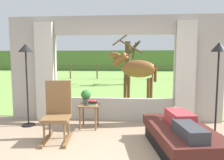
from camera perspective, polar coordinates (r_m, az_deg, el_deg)
name	(u,v)px	position (r m, az deg, el deg)	size (l,w,h in m)	color
back_wall_with_window	(114,70)	(5.24, 0.43, 2.69)	(5.20, 0.12, 2.55)	#ADA599
curtain_panel_left	(45,72)	(5.50, -17.53, 2.05)	(0.44, 0.10, 2.40)	beige
curtain_panel_right	(186,73)	(5.25, 19.05, 1.83)	(0.44, 0.10, 2.40)	beige
outdoor_pasture_lawn	(125,78)	(16.19, 3.43, 0.49)	(36.00, 21.68, 0.02)	#759E47
distant_hill_ridge	(127,61)	(25.96, 4.02, 5.16)	(36.00, 2.00, 2.40)	#537336
recliner_sofa	(181,139)	(3.82, 17.96, -14.70)	(1.17, 1.82, 0.42)	black
reclining_person	(182,122)	(3.68, 18.29, -10.53)	(0.43, 1.43, 0.22)	#B23338
rocking_chair	(58,111)	(4.18, -14.31, -8.11)	(0.53, 0.72, 1.12)	brown
side_table	(89,109)	(4.78, -6.14, -7.65)	(0.44, 0.44, 0.52)	brown
potted_plant	(86,96)	(4.80, -6.98, -4.23)	(0.22, 0.22, 0.32)	#4C5156
book_stack	(92,103)	(4.68, -5.24, -6.11)	(0.21, 0.16, 0.11)	beige
floor_lamp_left	(26,60)	(5.13, -21.98, 4.97)	(0.32, 0.32, 1.86)	black
floor_lamp_right	(219,61)	(4.59, 26.57, 4.62)	(0.32, 0.32, 1.85)	black
horse	(136,69)	(7.47, 6.41, 2.90)	(1.80, 1.00, 1.73)	brown
pasture_tree	(128,60)	(12.15, 4.36, 5.30)	(1.77, 1.68, 3.16)	#4C3823
pasture_fence_line	(125,69)	(15.42, 3.38, 2.95)	(16.10, 0.10, 1.10)	brown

